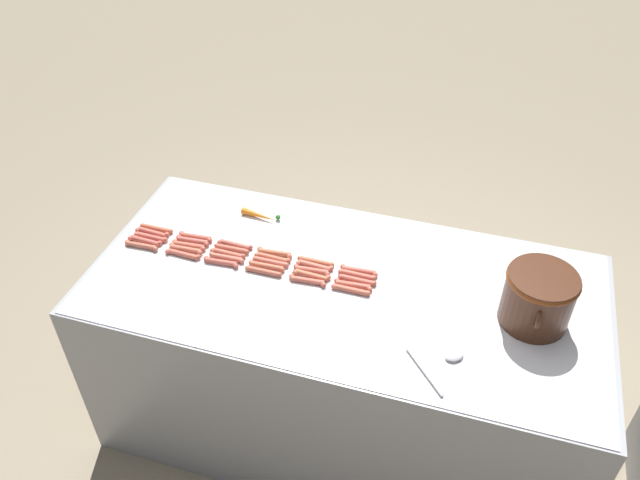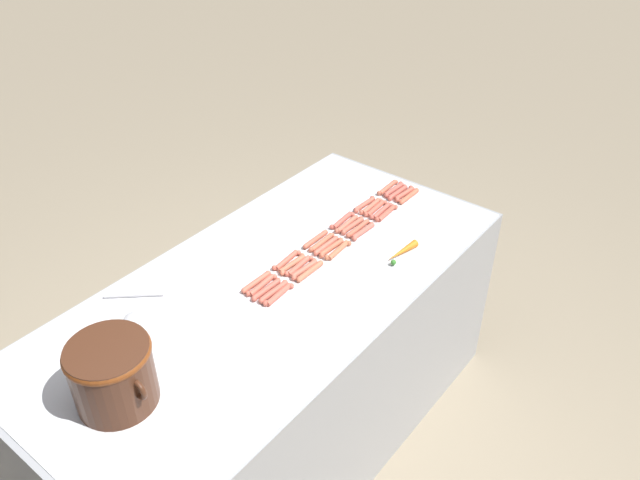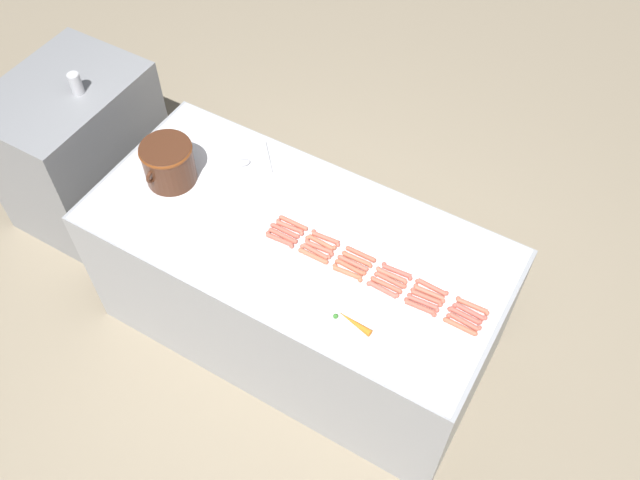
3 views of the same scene
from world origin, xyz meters
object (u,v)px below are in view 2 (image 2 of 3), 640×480
hot_dog_10 (304,269)px  hot_dog_17 (266,289)px  hot_dog_22 (292,264)px  hot_dog_28 (287,260)px  hot_dog_4 (310,271)px  hot_dog_20 (347,224)px  bean_pot (112,372)px  hot_dog_23 (262,285)px  hot_dog_26 (342,221)px  hot_dog_11 (273,292)px  hot_dog_25 (364,204)px  carrot (402,252)px  hot_dog_13 (375,208)px  hot_dog_24 (388,187)px  hot_dog_18 (394,190)px  hot_dog_2 (363,231)px  hot_dog_19 (371,206)px  hot_dog_29 (256,282)px  hot_dog_1 (386,213)px  hot_dog_6 (404,194)px  hot_dog_3 (338,250)px  hot_dog_5 (279,295)px  hot_dog_0 (409,196)px  hot_dog_16 (299,266)px  hot_dog_14 (352,226)px  hot_dog_21 (322,242)px  hot_dog_9 (331,248)px  hot_dog_7 (381,211)px  hot_dog_12 (398,193)px  hot_dog_27 (315,239)px  serving_spoon (132,311)px

hot_dog_10 → hot_dog_17: bearing=80.2°
hot_dog_22 → hot_dog_28: same height
hot_dog_4 → hot_dog_20: (0.09, -0.36, 0.00)m
hot_dog_28 → bean_pot: (-0.05, 0.85, 0.11)m
hot_dog_23 → hot_dog_26: (0.03, -0.55, 0.00)m
hot_dog_11 → hot_dog_25: 0.72m
hot_dog_11 → carrot: (-0.24, -0.51, 0.00)m
hot_dog_13 → hot_dog_23: size_ratio=1.00×
hot_dog_24 → bean_pot: 1.59m
hot_dog_13 → hot_dog_20: same height
hot_dog_11 → hot_dog_23: 0.06m
hot_dog_10 → hot_dog_18: 0.74m
hot_dog_2 → hot_dog_19: size_ratio=1.00×
hot_dog_29 → hot_dog_20: bearing=-93.6°
hot_dog_1 → hot_dog_28: same height
hot_dog_6 → hot_dog_17: 0.92m
hot_dog_10 → hot_dog_28: 0.09m
hot_dog_3 → hot_dog_5: size_ratio=1.00×
hot_dog_23 → hot_dog_29: 0.03m
hot_dog_0 → hot_dog_16: 0.73m
hot_dog_10 → hot_dog_25: 0.55m
hot_dog_23 → carrot: carrot is taller
hot_dog_14 → hot_dog_6: bearing=-95.1°
hot_dog_0 → bean_pot: (0.07, 1.58, 0.11)m
hot_dog_23 → hot_dog_11: bearing=179.6°
hot_dog_3 → hot_dog_24: (0.12, -0.55, 0.00)m
hot_dog_2 → hot_dog_21: bearing=63.6°
hot_dog_22 → hot_dog_11: bearing=107.8°
hot_dog_2 → hot_dog_28: bearing=71.5°
hot_dog_16 → hot_dog_22: bearing=15.4°
hot_dog_11 → carrot: 0.56m
hot_dog_6 → hot_dog_17: size_ratio=1.00×
hot_dog_4 → hot_dog_14: same height
hot_dog_14 → hot_dog_25: same height
hot_dog_6 → hot_dog_9: bearing=89.5°
hot_dog_4 → hot_dog_19: same height
hot_dog_7 → hot_dog_12: 0.18m
hot_dog_6 → hot_dog_10: 0.73m
hot_dog_1 → hot_dog_3: (-0.00, 0.36, 0.00)m
hot_dog_27 → hot_dog_20: bearing=-101.0°
hot_dog_11 → hot_dog_28: bearing=-63.4°
hot_dog_6 → hot_dog_18: same height
hot_dog_19 → hot_dog_20: bearing=90.2°
hot_dog_7 → hot_dog_22: size_ratio=1.00×
hot_dog_19 → bean_pot: size_ratio=0.49×
hot_dog_4 → carrot: carrot is taller
hot_dog_7 → hot_dog_0: bearing=-99.0°
serving_spoon → hot_dog_23: bearing=-124.4°
hot_dog_1 → bean_pot: 1.40m
hot_dog_13 → hot_dog_14: (0.00, 0.18, 0.00)m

